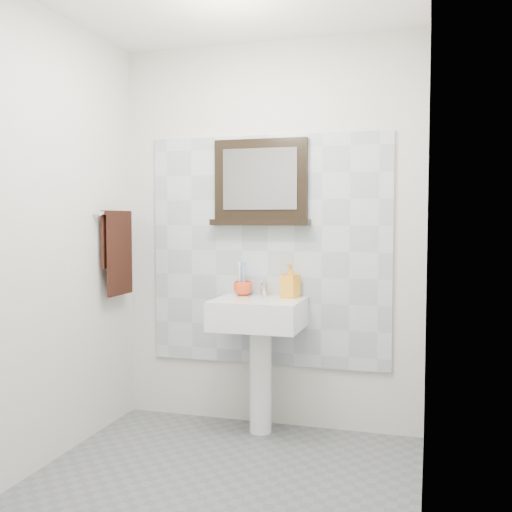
{
  "coord_description": "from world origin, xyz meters",
  "views": [
    {
      "loc": [
        1.02,
        -2.68,
        1.36
      ],
      "look_at": [
        0.08,
        0.55,
        1.15
      ],
      "focal_mm": 42.0,
      "sensor_mm": 36.0,
      "label": 1
    }
  ],
  "objects_px": {
    "pedestal_sink": "(259,328)",
    "framed_mirror": "(261,185)",
    "hand_towel": "(117,246)",
    "toothbrush_cup": "(243,288)",
    "soap_dispenser": "(290,281)"
  },
  "relations": [
    {
      "from": "framed_mirror",
      "to": "hand_towel",
      "type": "distance_m",
      "value": 1.02
    },
    {
      "from": "soap_dispenser",
      "to": "framed_mirror",
      "type": "bearing_deg",
      "value": -176.64
    },
    {
      "from": "soap_dispenser",
      "to": "framed_mirror",
      "type": "xyz_separation_m",
      "value": [
        -0.21,
        0.05,
        0.61
      ]
    },
    {
      "from": "framed_mirror",
      "to": "hand_towel",
      "type": "height_order",
      "value": "framed_mirror"
    },
    {
      "from": "toothbrush_cup",
      "to": "framed_mirror",
      "type": "distance_m",
      "value": 0.68
    },
    {
      "from": "toothbrush_cup",
      "to": "hand_towel",
      "type": "bearing_deg",
      "value": -165.19
    },
    {
      "from": "soap_dispenser",
      "to": "framed_mirror",
      "type": "relative_size",
      "value": 0.33
    },
    {
      "from": "framed_mirror",
      "to": "pedestal_sink",
      "type": "bearing_deg",
      "value": -78.02
    },
    {
      "from": "pedestal_sink",
      "to": "hand_towel",
      "type": "bearing_deg",
      "value": -175.79
    },
    {
      "from": "soap_dispenser",
      "to": "hand_towel",
      "type": "height_order",
      "value": "hand_towel"
    },
    {
      "from": "pedestal_sink",
      "to": "soap_dispenser",
      "type": "distance_m",
      "value": 0.36
    },
    {
      "from": "toothbrush_cup",
      "to": "framed_mirror",
      "type": "xyz_separation_m",
      "value": [
        0.11,
        0.05,
        0.67
      ]
    },
    {
      "from": "pedestal_sink",
      "to": "toothbrush_cup",
      "type": "bearing_deg",
      "value": 136.64
    },
    {
      "from": "soap_dispenser",
      "to": "hand_towel",
      "type": "distance_m",
      "value": 1.15
    },
    {
      "from": "pedestal_sink",
      "to": "framed_mirror",
      "type": "distance_m",
      "value": 0.92
    }
  ]
}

